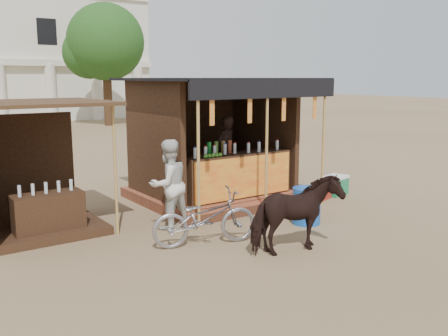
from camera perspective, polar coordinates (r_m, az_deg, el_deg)
The scene contains 10 objects.
ground at distance 8.49m, azimuth 6.29°, elevation -8.92°, with size 120.00×120.00×0.00m, color #846B4C.
main_stall at distance 11.45m, azimuth -0.86°, elevation 1.45°, with size 3.60×3.61×2.78m.
secondary_stall at distance 9.68m, azimuth -21.42°, elevation -1.96°, with size 2.40×2.40×2.38m.
cow at distance 8.06m, azimuth 8.21°, elevation -5.32°, with size 0.68×1.49×1.26m, color black.
motorbike at distance 8.40m, azimuth -2.23°, elevation -5.72°, with size 0.62×1.79×0.94m, color gray.
bystander at distance 9.31m, azimuth -6.36°, elevation -1.86°, with size 0.81×0.63×1.67m, color silver.
blue_barrel at distance 9.77m, azimuth 9.40°, elevation -4.27°, with size 0.55×0.55×0.70m, color #164CA6.
red_crate at distance 11.85m, azimuth 10.86°, elevation -2.81°, with size 0.43×0.40×0.27m, color maroon.
cooler at distance 12.30m, azimuth 12.57°, elevation -1.94°, with size 0.73×0.59×0.46m.
tree at distance 30.32m, azimuth -13.81°, elevation 13.50°, with size 4.50×4.40×7.00m.
Camera 1 is at (-5.33, -6.00, 2.79)m, focal length 40.00 mm.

